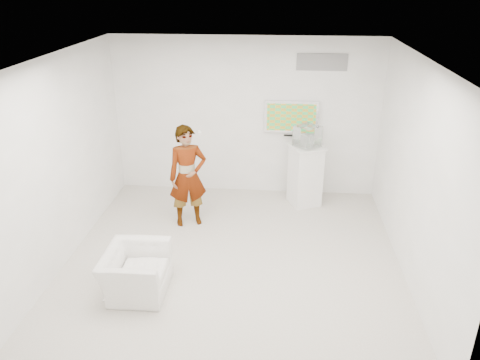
{
  "coord_description": "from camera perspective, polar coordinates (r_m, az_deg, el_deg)",
  "views": [
    {
      "loc": [
        0.63,
        -6.02,
        3.99
      ],
      "look_at": [
        0.05,
        0.6,
        1.05
      ],
      "focal_mm": 35.0,
      "sensor_mm": 36.0,
      "label": 1
    }
  ],
  "objects": [
    {
      "name": "wii_remote",
      "position": [
        7.8,
        -4.98,
        5.8
      ],
      "size": [
        0.07,
        0.16,
        0.04
      ],
      "primitive_type": "cube",
      "rotation": [
        0.0,
        0.0,
        0.18
      ],
      "color": "white",
      "rests_on": "person"
    },
    {
      "name": "console",
      "position": [
        8.48,
        8.2,
        4.81
      ],
      "size": [
        0.12,
        0.17,
        0.22
      ],
      "primitive_type": "cube",
      "rotation": [
        0.0,
        0.0,
        0.46
      ],
      "color": "white",
      "rests_on": "pedestal"
    },
    {
      "name": "tv",
      "position": [
        8.82,
        6.26,
        7.67
      ],
      "size": [
        1.0,
        0.08,
        0.6
      ],
      "primitive_type": "cube",
      "color": "silver",
      "rests_on": "room"
    },
    {
      "name": "logo_decal",
      "position": [
        8.66,
        9.97,
        13.96
      ],
      "size": [
        0.9,
        0.02,
        0.3
      ],
      "primitive_type": "cube",
      "color": "gray",
      "rests_on": "room"
    },
    {
      "name": "room",
      "position": [
        6.54,
        -0.92,
        1.52
      ],
      "size": [
        5.01,
        5.01,
        3.0
      ],
      "color": "beige",
      "rests_on": "ground"
    },
    {
      "name": "person",
      "position": [
        7.87,
        -6.39,
        0.44
      ],
      "size": [
        0.75,
        0.62,
        1.76
      ],
      "primitive_type": "imported",
      "rotation": [
        0.0,
        0.0,
        0.35
      ],
      "color": "white",
      "rests_on": "room"
    },
    {
      "name": "vitrine",
      "position": [
        8.46,
        8.23,
        5.31
      ],
      "size": [
        0.53,
        0.53,
        0.37
      ],
      "primitive_type": "cube",
      "rotation": [
        0.0,
        0.0,
        0.77
      ],
      "color": "white",
      "rests_on": "pedestal"
    },
    {
      "name": "floor_uplight",
      "position": [
        9.21,
        7.21,
        -1.04
      ],
      "size": [
        0.23,
        0.23,
        0.28
      ],
      "primitive_type": "cylinder",
      "rotation": [
        0.0,
        0.0,
        -0.34
      ],
      "color": "white",
      "rests_on": "room"
    },
    {
      "name": "armchair",
      "position": [
        6.58,
        -12.57,
        -10.84
      ],
      "size": [
        0.82,
        0.94,
        0.61
      ],
      "primitive_type": "imported",
      "rotation": [
        0.0,
        0.0,
        1.58
      ],
      "color": "white",
      "rests_on": "room"
    },
    {
      "name": "pedestal",
      "position": [
        8.73,
        7.94,
        0.58
      ],
      "size": [
        0.72,
        0.72,
        1.14
      ],
      "primitive_type": "cube",
      "rotation": [
        0.0,
        0.0,
        0.39
      ],
      "color": "white",
      "rests_on": "room"
    }
  ]
}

